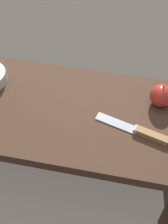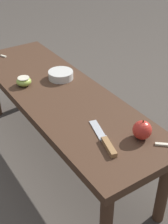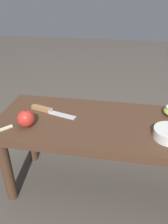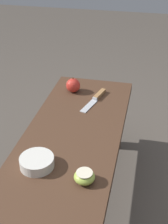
% 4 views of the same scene
% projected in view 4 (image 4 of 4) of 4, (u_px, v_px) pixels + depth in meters
% --- Properties ---
extents(ground_plane, '(8.00, 8.00, 0.00)m').
position_uv_depth(ground_plane, '(68.00, 219.00, 1.51)').
color(ground_plane, '#4C443D').
extents(wooden_bench, '(1.34, 0.43, 0.43)m').
position_uv_depth(wooden_bench, '(66.00, 160.00, 1.31)').
color(wooden_bench, '#472D1E').
rests_on(wooden_bench, ground_plane).
extents(knife, '(0.24, 0.09, 0.02)m').
position_uv_depth(knife, '(97.00, 97.00, 1.64)').
color(knife, '#B7BABF').
rests_on(knife, wooden_bench).
extents(apple_whole, '(0.08, 0.08, 0.09)m').
position_uv_depth(apple_whole, '(73.00, 85.00, 1.69)').
color(apple_whole, red).
rests_on(apple_whole, wooden_bench).
extents(apple_cut, '(0.08, 0.08, 0.04)m').
position_uv_depth(apple_cut, '(84.00, 177.00, 1.12)').
color(apple_cut, '#9EB747').
rests_on(apple_cut, wooden_bench).
extents(apple_slice_near_knife, '(0.05, 0.05, 0.01)m').
position_uv_depth(apple_slice_near_knife, '(70.00, 84.00, 1.79)').
color(apple_slice_near_knife, beige).
rests_on(apple_slice_near_knife, wooden_bench).
extents(bowl, '(0.13, 0.13, 0.04)m').
position_uv_depth(bowl, '(37.00, 162.00, 1.19)').
color(bowl, silver).
rests_on(bowl, wooden_bench).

